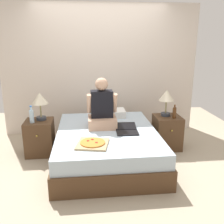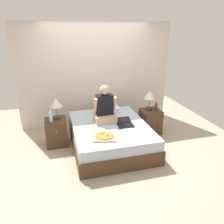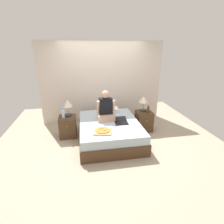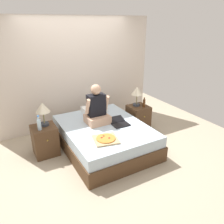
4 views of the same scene
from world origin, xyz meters
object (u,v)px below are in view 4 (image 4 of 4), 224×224
object	(u,v)px
person_seated	(97,109)
bed	(104,137)
lamp_on_left_nightstand	(43,109)
pizza_box	(106,139)
nightstand_left	(45,140)
laptop	(119,123)
nightstand_right	(138,118)
lamp_on_right_nightstand	(137,92)
beer_bottle	(144,103)
water_bottle	(39,124)

from	to	relation	value
person_seated	bed	bearing A→B (deg)	-72.47
lamp_on_left_nightstand	pizza_box	world-z (taller)	lamp_on_left_nightstand
person_seated	nightstand_left	bearing A→B (deg)	170.95
bed	laptop	size ratio (longest dim) A/B	4.68
lamp_on_left_nightstand	laptop	xyz separation A→B (m)	(1.34, -0.49, -0.38)
nightstand_right	lamp_on_right_nightstand	distance (m)	0.62
beer_bottle	person_seated	bearing A→B (deg)	-177.04
bed	person_seated	world-z (taller)	person_seated
bed	lamp_on_right_nightstand	distance (m)	1.30
pizza_box	lamp_on_right_nightstand	bearing A→B (deg)	35.80
water_bottle	laptop	size ratio (longest dim) A/B	0.65
nightstand_right	lamp_on_right_nightstand	size ratio (longest dim) A/B	1.27
nightstand_left	lamp_on_left_nightstand	size ratio (longest dim) A/B	1.27
nightstand_left	beer_bottle	size ratio (longest dim) A/B	2.49
bed	pizza_box	size ratio (longest dim) A/B	4.17
pizza_box	nightstand_right	bearing A→B (deg)	33.69
laptop	pizza_box	xyz separation A→B (m)	(-0.53, -0.43, -0.00)
lamp_on_left_nightstand	nightstand_right	distance (m)	2.21
nightstand_left	lamp_on_right_nightstand	size ratio (longest dim) A/B	1.27
lamp_on_left_nightstand	bed	bearing A→B (deg)	-21.00
nightstand_left	laptop	world-z (taller)	nightstand_left
lamp_on_left_nightstand	lamp_on_right_nightstand	size ratio (longest dim) A/B	1.00
person_seated	lamp_on_right_nightstand	bearing A→B (deg)	10.86
lamp_on_right_nightstand	person_seated	bearing A→B (deg)	-169.14
person_seated	nightstand_right	bearing A→B (deg)	8.13
bed	laptop	xyz separation A→B (m)	(0.30, -0.10, 0.27)
nightstand_left	lamp_on_right_nightstand	xyz separation A→B (m)	(2.13, 0.05, 0.61)
bed	water_bottle	xyz separation A→B (m)	(-1.16, 0.26, 0.44)
bed	nightstand_right	world-z (taller)	nightstand_right
nightstand_right	laptop	world-z (taller)	nightstand_right
lamp_on_left_nightstand	water_bottle	distance (m)	0.28
nightstand_right	pizza_box	size ratio (longest dim) A/B	1.21
lamp_on_right_nightstand	beer_bottle	size ratio (longest dim) A/B	1.96
lamp_on_right_nightstand	pizza_box	world-z (taller)	lamp_on_right_nightstand
nightstand_left	beer_bottle	bearing A→B (deg)	-2.57
bed	lamp_on_right_nightstand	size ratio (longest dim) A/B	4.41
pizza_box	laptop	bearing A→B (deg)	39.10
laptop	lamp_on_left_nightstand	bearing A→B (deg)	159.69
nightstand_left	pizza_box	xyz separation A→B (m)	(0.84, -0.88, 0.23)
pizza_box	water_bottle	bearing A→B (deg)	139.60
bed	nightstand_left	world-z (taller)	nightstand_left
lamp_on_right_nightstand	water_bottle	bearing A→B (deg)	-176.37
laptop	pizza_box	distance (m)	0.69
bed	laptop	distance (m)	0.41
lamp_on_right_nightstand	nightstand_left	bearing A→B (deg)	-178.65
bed	water_bottle	distance (m)	1.27
nightstand_left	beer_bottle	world-z (taller)	beer_bottle
nightstand_left	bed	bearing A→B (deg)	-17.91
bed	pizza_box	distance (m)	0.64
nightstand_right	person_seated	world-z (taller)	person_seated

